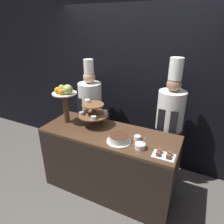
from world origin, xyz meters
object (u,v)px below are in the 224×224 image
object	(u,v)px
tiered_stand	(93,113)
cake_round	(119,138)
cup_white	(137,138)
cake_square_tray	(164,154)
fruit_pedestal	(65,96)
serving_bowl_near	(140,146)
chef_left	(91,108)
chef_center_left	(169,120)

from	to	relation	value
tiered_stand	cake_round	world-z (taller)	tiered_stand
cup_white	cake_square_tray	distance (m)	0.40
tiered_stand	fruit_pedestal	world-z (taller)	fruit_pedestal
fruit_pedestal	cake_round	xyz separation A→B (m)	(0.87, -0.14, -0.36)
fruit_pedestal	cake_square_tray	xyz separation A→B (m)	(1.41, -0.19, -0.38)
fruit_pedestal	serving_bowl_near	xyz separation A→B (m)	(1.14, -0.17, -0.37)
tiered_stand	chef_left	distance (m)	0.61
chef_left	tiered_stand	bearing A→B (deg)	-54.22
cake_square_tray	chef_left	bearing A→B (deg)	151.21
serving_bowl_near	chef_center_left	world-z (taller)	chef_center_left
fruit_pedestal	serving_bowl_near	world-z (taller)	fruit_pedestal
cake_round	cake_square_tray	world-z (taller)	cake_round
tiered_stand	fruit_pedestal	xyz separation A→B (m)	(-0.37, -0.09, 0.21)
cake_square_tray	chef_left	world-z (taller)	chef_left
cup_white	serving_bowl_near	xyz separation A→B (m)	(0.09, -0.15, 0.00)
chef_center_left	cup_white	bearing A→B (deg)	-113.66
serving_bowl_near	chef_left	distance (m)	1.33
fruit_pedestal	chef_center_left	distance (m)	1.47
fruit_pedestal	cup_white	distance (m)	1.12
cake_square_tray	cup_white	bearing A→B (deg)	154.12
tiered_stand	chef_left	size ratio (longest dim) A/B	0.24
cup_white	cake_square_tray	world-z (taller)	cup_white
serving_bowl_near	chef_left	world-z (taller)	chef_left
tiered_stand	serving_bowl_near	distance (m)	0.83
cake_round	cup_white	size ratio (longest dim) A/B	3.71
serving_bowl_near	tiered_stand	bearing A→B (deg)	161.19
fruit_pedestal	cake_round	distance (m)	0.95
fruit_pedestal	cup_white	world-z (taller)	fruit_pedestal
tiered_stand	serving_bowl_near	world-z (taller)	tiered_stand
serving_bowl_near	cake_square_tray	bearing A→B (deg)	-4.79
fruit_pedestal	cup_white	size ratio (longest dim) A/B	7.10
cake_round	cup_white	distance (m)	0.22
serving_bowl_near	chef_center_left	xyz separation A→B (m)	(0.17, 0.74, 0.03)
tiered_stand	serving_bowl_near	bearing A→B (deg)	-18.81
tiered_stand	cup_white	bearing A→B (deg)	-9.25
chef_center_left	cake_round	bearing A→B (deg)	-122.09
fruit_pedestal	cake_square_tray	bearing A→B (deg)	-7.76
cake_square_tray	chef_center_left	bearing A→B (deg)	97.58
fruit_pedestal	serving_bowl_near	size ratio (longest dim) A/B	3.45
serving_bowl_near	cake_round	bearing A→B (deg)	174.17
chef_center_left	cake_square_tray	bearing A→B (deg)	-82.42
tiered_stand	serving_bowl_near	size ratio (longest dim) A/B	2.51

